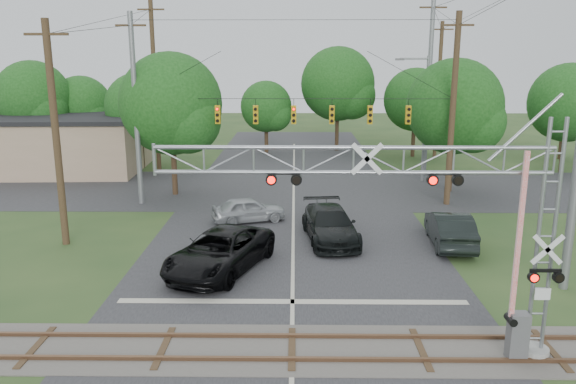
{
  "coord_description": "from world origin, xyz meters",
  "views": [
    {
      "loc": [
        0.07,
        -13.81,
        8.81
      ],
      "look_at": [
        -0.19,
        7.5,
        3.74
      ],
      "focal_mm": 35.0,
      "sensor_mm": 36.0,
      "label": 1
    }
  ],
  "objects_px": {
    "car_dark": "(330,225)",
    "streetlight": "(423,113)",
    "crossing_gantry": "(429,213)",
    "commercial_building": "(24,143)",
    "pickup_black": "(220,251)",
    "traffic_signal_span": "(308,112)",
    "sedan_silver": "(249,209)"
  },
  "relations": [
    {
      "from": "commercial_building",
      "to": "streetlight",
      "type": "xyz_separation_m",
      "value": [
        30.9,
        -3.67,
        2.82
      ]
    },
    {
      "from": "crossing_gantry",
      "to": "car_dark",
      "type": "height_order",
      "value": "crossing_gantry"
    },
    {
      "from": "crossing_gantry",
      "to": "sedan_silver",
      "type": "relative_size",
      "value": 2.91
    },
    {
      "from": "car_dark",
      "to": "crossing_gantry",
      "type": "bearing_deg",
      "value": -86.24
    },
    {
      "from": "pickup_black",
      "to": "car_dark",
      "type": "xyz_separation_m",
      "value": [
        4.92,
        4.15,
        -0.04
      ]
    },
    {
      "from": "pickup_black",
      "to": "streetlight",
      "type": "xyz_separation_m",
      "value": [
        12.35,
        18.07,
        4.18
      ]
    },
    {
      "from": "streetlight",
      "to": "sedan_silver",
      "type": "bearing_deg",
      "value": -137.79
    },
    {
      "from": "pickup_black",
      "to": "streetlight",
      "type": "distance_m",
      "value": 22.29
    },
    {
      "from": "car_dark",
      "to": "sedan_silver",
      "type": "xyz_separation_m",
      "value": [
        -4.3,
        3.28,
        -0.13
      ]
    },
    {
      "from": "streetlight",
      "to": "commercial_building",
      "type": "bearing_deg",
      "value": 173.22
    },
    {
      "from": "traffic_signal_span",
      "to": "commercial_building",
      "type": "height_order",
      "value": "traffic_signal_span"
    },
    {
      "from": "car_dark",
      "to": "commercial_building",
      "type": "height_order",
      "value": "commercial_building"
    },
    {
      "from": "traffic_signal_span",
      "to": "pickup_black",
      "type": "distance_m",
      "value": 12.95
    },
    {
      "from": "crossing_gantry",
      "to": "commercial_building",
      "type": "bearing_deg",
      "value": 131.6
    },
    {
      "from": "crossing_gantry",
      "to": "commercial_building",
      "type": "xyz_separation_m",
      "value": [
        -25.54,
        28.77,
        -2.32
      ]
    },
    {
      "from": "traffic_signal_span",
      "to": "car_dark",
      "type": "bearing_deg",
      "value": -82.52
    },
    {
      "from": "commercial_building",
      "to": "pickup_black",
      "type": "bearing_deg",
      "value": -51.93
    },
    {
      "from": "sedan_silver",
      "to": "streetlight",
      "type": "distance_m",
      "value": 16.43
    },
    {
      "from": "crossing_gantry",
      "to": "streetlight",
      "type": "height_order",
      "value": "streetlight"
    },
    {
      "from": "traffic_signal_span",
      "to": "pickup_black",
      "type": "relative_size",
      "value": 3.14
    },
    {
      "from": "crossing_gantry",
      "to": "sedan_silver",
      "type": "distance_m",
      "value": 16.27
    },
    {
      "from": "crossing_gantry",
      "to": "pickup_black",
      "type": "bearing_deg",
      "value": 134.89
    },
    {
      "from": "sedan_silver",
      "to": "car_dark",
      "type": "bearing_deg",
      "value": -145.8
    },
    {
      "from": "crossing_gantry",
      "to": "commercial_building",
      "type": "distance_m",
      "value": 38.55
    },
    {
      "from": "streetlight",
      "to": "crossing_gantry",
      "type": "bearing_deg",
      "value": -102.03
    },
    {
      "from": "traffic_signal_span",
      "to": "streetlight",
      "type": "height_order",
      "value": "traffic_signal_span"
    },
    {
      "from": "crossing_gantry",
      "to": "streetlight",
      "type": "relative_size",
      "value": 1.3
    },
    {
      "from": "commercial_building",
      "to": "streetlight",
      "type": "height_order",
      "value": "streetlight"
    },
    {
      "from": "traffic_signal_span",
      "to": "streetlight",
      "type": "relative_size",
      "value": 2.15
    },
    {
      "from": "streetlight",
      "to": "pickup_black",
      "type": "bearing_deg",
      "value": -124.35
    },
    {
      "from": "car_dark",
      "to": "streetlight",
      "type": "distance_m",
      "value": 16.34
    },
    {
      "from": "crossing_gantry",
      "to": "traffic_signal_span",
      "type": "xyz_separation_m",
      "value": [
        -3.03,
        18.36,
        1.17
      ]
    }
  ]
}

